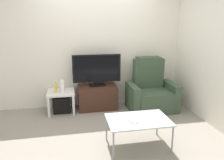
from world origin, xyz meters
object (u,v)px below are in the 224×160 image
(book_upright, at_px, (55,88))
(television, at_px, (97,69))
(tv_stand, at_px, (97,97))
(coffee_table, at_px, (138,121))
(cell_phone, at_px, (133,122))
(recliner_armchair, at_px, (151,92))
(side_table, at_px, (61,95))
(game_console, at_px, (62,86))
(subwoofer_box, at_px, (62,104))

(book_upright, bearing_deg, television, 4.46)
(tv_stand, bearing_deg, coffee_table, -76.49)
(tv_stand, height_order, television, television)
(tv_stand, bearing_deg, cell_phone, -80.42)
(book_upright, bearing_deg, recliner_armchair, -5.18)
(television, height_order, recliner_armchair, television)
(tv_stand, relative_size, television, 0.81)
(side_table, xyz_separation_m, game_console, (0.03, 0.01, 0.18))
(recliner_armchair, relative_size, cell_phone, 7.20)
(tv_stand, distance_m, recliner_armchair, 1.14)
(television, bearing_deg, tv_stand, -90.00)
(coffee_table, bearing_deg, book_upright, 128.38)
(coffee_table, bearing_deg, recliner_armchair, 62.33)
(side_table, xyz_separation_m, cell_phone, (1.03, -1.65, 0.07))
(subwoofer_box, xyz_separation_m, book_upright, (-0.10, -0.02, 0.36))
(coffee_table, xyz_separation_m, cell_phone, (-0.10, -0.07, 0.03))
(tv_stand, height_order, book_upright, book_upright)
(tv_stand, height_order, cell_phone, tv_stand)
(television, height_order, game_console, television)
(television, height_order, side_table, television)
(recliner_armchair, bearing_deg, cell_phone, -109.90)
(recliner_armchair, relative_size, subwoofer_box, 3.24)
(side_table, bearing_deg, book_upright, -168.69)
(book_upright, relative_size, coffee_table, 0.20)
(television, distance_m, coffee_table, 1.73)
(recliner_armchair, height_order, cell_phone, recliner_armchair)
(tv_stand, xyz_separation_m, coffee_table, (0.39, -1.61, 0.15))
(game_console, height_order, cell_phone, game_console)
(game_console, bearing_deg, coffee_table, -55.31)
(game_console, bearing_deg, book_upright, -167.47)
(tv_stand, bearing_deg, side_table, -177.92)
(side_table, height_order, book_upright, book_upright)
(subwoofer_box, bearing_deg, tv_stand, 2.08)
(game_console, bearing_deg, recliner_armchair, -6.50)
(side_table, bearing_deg, coffee_table, -54.29)
(cell_phone, bearing_deg, coffee_table, 4.25)
(book_upright, relative_size, game_console, 0.84)
(side_table, xyz_separation_m, coffee_table, (1.13, -1.58, 0.04))
(tv_stand, distance_m, side_table, 0.76)
(tv_stand, bearing_deg, book_upright, -176.81)
(subwoofer_box, xyz_separation_m, coffee_table, (1.13, -1.58, 0.24))
(recliner_armchair, bearing_deg, side_table, -176.39)
(coffee_table, bearing_deg, television, 103.36)
(recliner_armchair, distance_m, book_upright, 1.97)
(tv_stand, height_order, side_table, tv_stand)
(television, distance_m, book_upright, 0.91)
(side_table, height_order, game_console, game_console)
(tv_stand, distance_m, subwoofer_box, 0.75)
(side_table, bearing_deg, recliner_armchair, -6.07)
(subwoofer_box, xyz_separation_m, cell_phone, (1.03, -1.65, 0.27))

